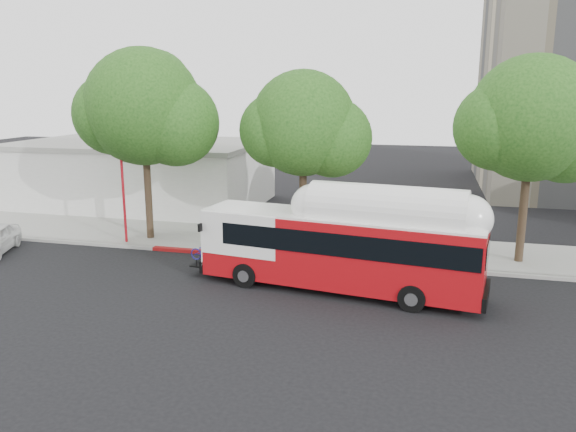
% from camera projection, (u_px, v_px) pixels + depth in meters
% --- Properties ---
extents(ground, '(120.00, 120.00, 0.00)m').
position_uv_depth(ground, '(294.00, 291.00, 21.90)').
color(ground, black).
rests_on(ground, ground).
extents(sidewalk, '(60.00, 5.00, 0.15)m').
position_uv_depth(sidewalk, '(324.00, 245.00, 28.04)').
color(sidewalk, gray).
rests_on(sidewalk, ground).
extents(curb_strip, '(60.00, 0.30, 0.15)m').
position_uv_depth(curb_strip, '(314.00, 260.00, 25.58)').
color(curb_strip, gray).
rests_on(curb_strip, ground).
extents(red_curb_segment, '(10.00, 0.32, 0.16)m').
position_uv_depth(red_curb_segment, '(251.00, 255.00, 26.28)').
color(red_curb_segment, maroon).
rests_on(red_curb_segment, ground).
extents(street_tree_left, '(6.67, 5.80, 9.74)m').
position_uv_depth(street_tree_left, '(153.00, 111.00, 27.71)').
color(street_tree_left, '#2D2116').
rests_on(street_tree_left, ground).
extents(street_tree_mid, '(5.75, 5.00, 8.62)m').
position_uv_depth(street_tree_mid, '(312.00, 128.00, 26.46)').
color(street_tree_mid, '#2D2116').
rests_on(street_tree_mid, ground).
extents(street_tree_right, '(6.21, 5.40, 9.18)m').
position_uv_depth(street_tree_right, '(542.00, 124.00, 23.83)').
color(street_tree_right, '#2D2116').
rests_on(street_tree_right, ground).
extents(low_commercial_bldg, '(16.20, 10.20, 4.25)m').
position_uv_depth(low_commercial_bldg, '(141.00, 173.00, 37.98)').
color(low_commercial_bldg, silver).
rests_on(low_commercial_bldg, ground).
extents(transit_bus, '(11.82, 3.90, 3.44)m').
position_uv_depth(transit_bus, '(341.00, 251.00, 21.60)').
color(transit_bus, '#A70B11').
rests_on(transit_bus, ground).
extents(signal_pole, '(0.13, 0.44, 4.65)m').
position_uv_depth(signal_pole, '(124.00, 198.00, 27.87)').
color(signal_pole, '#B6131E').
rests_on(signal_pole, ground).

